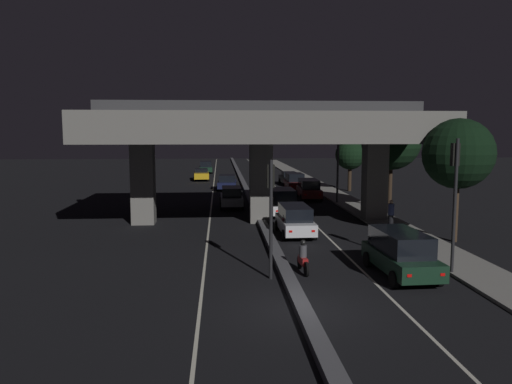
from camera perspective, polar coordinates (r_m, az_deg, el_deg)
name	(u,v)px	position (r m, az deg, el deg)	size (l,w,h in m)	color
ground_plane	(301,309)	(17.62, 5.17, -13.20)	(200.00, 200.00, 0.00)	black
lane_line_left_inner	(213,191)	(51.69, -4.94, 0.10)	(0.12, 126.00, 0.00)	beige
lane_line_right_inner	(280,191)	(52.06, 2.71, 0.17)	(0.12, 126.00, 0.00)	beige
median_divider	(246,190)	(51.74, -1.10, 0.29)	(0.54, 126.00, 0.28)	#4C4C51
sidewalk_right	(341,198)	(46.06, 9.66, -0.71)	(2.56, 126.00, 0.14)	gray
elevated_overpass	(261,131)	(33.26, 0.56, 6.94)	(21.88, 12.37, 8.10)	slate
traffic_light_left_of_median	(271,198)	(20.36, 1.70, -0.70)	(0.30, 0.49, 4.93)	black
traffic_light_right_of_median	(455,183)	(22.43, 21.76, 0.94)	(0.30, 0.49, 5.79)	black
street_lamp	(333,153)	(42.36, 8.75, 4.38)	(2.84, 0.32, 7.05)	#2D2D30
car_dark_green_lead	(401,252)	(22.01, 16.20, -6.63)	(2.17, 4.81, 1.90)	black
car_white_second	(295,219)	(29.55, 4.47, -3.14)	(2.00, 4.63, 1.74)	silver
car_white_third	(283,202)	(36.42, 3.05, -1.11)	(2.03, 4.25, 1.94)	silver
car_dark_red_fourth	(309,189)	(45.48, 6.06, 0.38)	(2.10, 4.87, 1.80)	#591414
car_dark_red_fifth	(295,182)	(51.52, 4.44, 1.15)	(2.02, 4.44, 1.86)	#591414
car_black_sixth	(289,178)	(57.81, 3.79, 1.58)	(2.02, 4.86, 1.52)	black
car_silver_lead_oncoming	(231,197)	(40.39, -2.82, -0.53)	(1.90, 4.54, 1.65)	gray
car_dark_blue_second_oncoming	(227,182)	(52.38, -3.32, 1.13)	(2.20, 4.34, 1.61)	#141938
car_taxi_yellow_third_oncoming	(201,174)	(63.64, -6.26, 2.03)	(2.13, 4.73, 1.45)	gold
car_dark_green_fourth_oncoming	(206,167)	(74.69, -5.75, 2.88)	(2.11, 4.28, 1.78)	black
motorcycle_red_filtering_near	(303,259)	(21.77, 5.40, -7.60)	(0.34, 1.82, 1.44)	black
motorcycle_white_filtering_mid	(285,227)	(28.87, 3.33, -4.05)	(0.32, 1.97, 1.38)	black
motorcycle_blue_filtering_far	(269,207)	(36.51, 1.47, -1.70)	(0.34, 1.90, 1.46)	black
pedestrian_on_sidewalk	(391,214)	(31.73, 15.17, -2.47)	(0.36, 0.36, 1.79)	black
roadside_tree_kerbside_near	(458,154)	(29.33, 22.11, 4.05)	(3.85, 3.85, 6.81)	#38281C
roadside_tree_kerbside_mid	(391,140)	(39.59, 15.21, 5.72)	(4.56, 4.56, 7.73)	#2D2116
roadside_tree_kerbside_far	(350,155)	(52.28, 10.71, 4.16)	(3.04, 3.04, 5.26)	#2D2116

